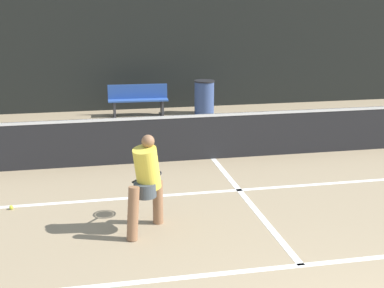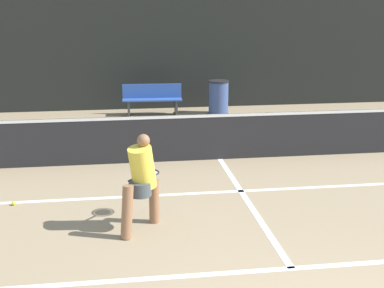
{
  "view_description": "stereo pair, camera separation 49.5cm",
  "coord_description": "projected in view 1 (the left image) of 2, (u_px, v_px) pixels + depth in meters",
  "views": [
    {
      "loc": [
        -2.53,
        -3.12,
        3.23
      ],
      "look_at": [
        -0.89,
        4.96,
        0.95
      ],
      "focal_mm": 50.0,
      "sensor_mm": 36.0,
      "label": 1
    },
    {
      "loc": [
        -2.05,
        -3.2,
        3.23
      ],
      "look_at": [
        -0.89,
        4.96,
        0.95
      ],
      "focal_mm": 50.0,
      "sensor_mm": 36.0,
      "label": 2
    }
  ],
  "objects": [
    {
      "name": "court_service_line",
      "position": [
        239.0,
        190.0,
        9.23
      ],
      "size": [
        8.25,
        0.1,
        0.01
      ],
      "primitive_type": "cube",
      "color": "white",
      "rests_on": "ground"
    },
    {
      "name": "courtside_bench",
      "position": [
        138.0,
        99.0,
        14.93
      ],
      "size": [
        1.68,
        0.46,
        0.86
      ],
      "rotation": [
        0.0,
        0.0,
        -0.05
      ],
      "color": "#2D519E",
      "rests_on": "ground"
    },
    {
      "name": "court_baseline_near",
      "position": [
        301.0,
        265.0,
        6.64
      ],
      "size": [
        11.0,
        0.1,
        0.01
      ],
      "primitive_type": "cube",
      "color": "white",
      "rests_on": "ground"
    },
    {
      "name": "player_practicing",
      "position": [
        146.0,
        181.0,
        7.47
      ],
      "size": [
        0.72,
        1.15,
        1.4
      ],
      "rotation": [
        0.0,
        0.0,
        0.86
      ],
      "color": "#8C6042",
      "rests_on": "ground"
    },
    {
      "name": "net",
      "position": [
        213.0,
        135.0,
        10.88
      ],
      "size": [
        11.09,
        0.09,
        1.07
      ],
      "color": "slate",
      "rests_on": "ground"
    },
    {
      "name": "trash_bin",
      "position": [
        204.0,
        97.0,
        15.17
      ],
      "size": [
        0.58,
        0.58,
        0.95
      ],
      "color": "#384C7F",
      "rests_on": "ground"
    },
    {
      "name": "court_center_mark",
      "position": [
        246.0,
        199.0,
        8.83
      ],
      "size": [
        0.1,
        4.63,
        0.01
      ],
      "primitive_type": "cube",
      "color": "white",
      "rests_on": "ground"
    },
    {
      "name": "tennis_ball_scattered_3",
      "position": [
        11.0,
        207.0,
        8.39
      ],
      "size": [
        0.07,
        0.07,
        0.07
      ],
      "primitive_type": "sphere",
      "color": "#D1E033",
      "rests_on": "ground"
    },
    {
      "name": "fence_back",
      "position": [
        170.0,
        50.0,
        15.66
      ],
      "size": [
        24.0,
        0.06,
        3.46
      ],
      "color": "black",
      "rests_on": "ground"
    },
    {
      "name": "parked_car",
      "position": [
        95.0,
        77.0,
        18.35
      ],
      "size": [
        1.77,
        4.6,
        1.36
      ],
      "color": "black",
      "rests_on": "ground"
    }
  ]
}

